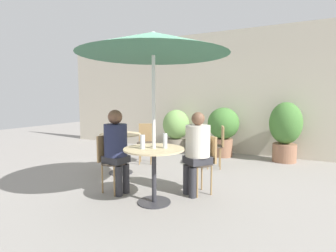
% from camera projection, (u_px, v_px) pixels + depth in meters
% --- Properties ---
extents(ground_plane, '(20.00, 20.00, 0.00)m').
position_uv_depth(ground_plane, '(159.00, 201.00, 3.48)').
color(ground_plane, gray).
extents(storefront_wall, '(10.00, 0.06, 3.00)m').
position_uv_depth(storefront_wall, '(228.00, 93.00, 6.48)').
color(storefront_wall, beige).
rests_on(storefront_wall, ground_plane).
extents(cafe_table_near, '(0.78, 0.78, 0.72)m').
position_uv_depth(cafe_table_near, '(154.00, 162.00, 3.37)').
color(cafe_table_near, '#2D2D33').
rests_on(cafe_table_near, ground_plane).
extents(cafe_table_far, '(0.74, 0.74, 0.72)m').
position_uv_depth(cafe_table_far, '(120.00, 144.00, 4.75)').
color(cafe_table_far, '#2D2D33').
rests_on(cafe_table_far, ground_plane).
extents(bistro_chair_0, '(0.41, 0.42, 0.83)m').
position_uv_depth(bistro_chair_0, '(205.00, 159.00, 3.74)').
color(bistro_chair_0, '#42382D').
rests_on(bistro_chair_0, ground_plane).
extents(bistro_chair_1, '(0.37, 0.36, 0.83)m').
position_uv_depth(bistro_chair_1, '(110.00, 157.00, 3.81)').
color(bistro_chair_1, '#42382D').
rests_on(bistro_chair_1, ground_plane).
extents(bistro_chair_2, '(0.40, 0.41, 0.83)m').
position_uv_depth(bistro_chair_2, '(146.00, 139.00, 5.54)').
color(bistro_chair_2, '#42382D').
rests_on(bistro_chair_2, ground_plane).
extents(bistro_chair_3, '(0.40, 0.39, 0.83)m').
position_uv_depth(bistro_chair_3, '(218.00, 143.00, 5.08)').
color(bistro_chair_3, '#42382D').
rests_on(bistro_chair_3, ground_plane).
extents(seated_person_0, '(0.43, 0.44, 1.17)m').
position_uv_depth(seated_person_0, '(197.00, 146.00, 3.66)').
color(seated_person_0, '#2D2D33').
rests_on(seated_person_0, ground_plane).
extents(seated_person_1, '(0.35, 0.33, 1.20)m').
position_uv_depth(seated_person_1, '(116.00, 144.00, 3.71)').
color(seated_person_1, '#2D2D33').
rests_on(seated_person_1, ground_plane).
extents(beer_glass_0, '(0.06, 0.06, 0.19)m').
position_uv_depth(beer_glass_0, '(165.00, 141.00, 3.36)').
color(beer_glass_0, silver).
rests_on(beer_glass_0, cafe_table_near).
extents(beer_glass_1, '(0.06, 0.06, 0.18)m').
position_uv_depth(beer_glass_1, '(143.00, 142.00, 3.32)').
color(beer_glass_1, silver).
rests_on(beer_glass_1, cafe_table_near).
extents(potted_plant_0, '(0.68, 0.68, 1.07)m').
position_uv_depth(potted_plant_0, '(176.00, 128.00, 6.77)').
color(potted_plant_0, slate).
rests_on(potted_plant_0, ground_plane).
extents(potted_plant_1, '(0.73, 0.73, 1.15)m').
position_uv_depth(potted_plant_1, '(223.00, 128.00, 6.12)').
color(potted_plant_1, '#93664C').
rests_on(potted_plant_1, ground_plane).
extents(potted_plant_2, '(0.67, 0.67, 1.28)m').
position_uv_depth(potted_plant_2, '(285.00, 129.00, 5.60)').
color(potted_plant_2, '#93664C').
rests_on(potted_plant_2, ground_plane).
extents(umbrella, '(1.87, 1.87, 2.17)m').
position_uv_depth(umbrella, '(153.00, 44.00, 3.22)').
color(umbrella, silver).
rests_on(umbrella, ground_plane).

